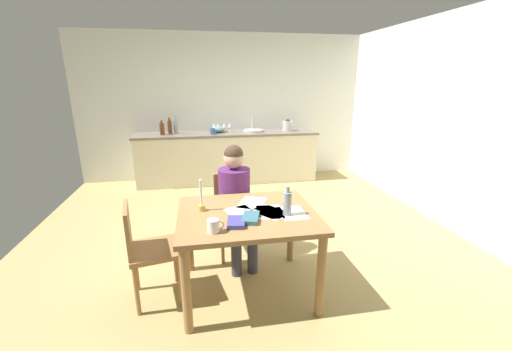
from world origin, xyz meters
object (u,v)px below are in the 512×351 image
Objects in this scene: stovetop_kettle at (288,125)px; wine_glass_near_sink at (230,125)px; wine_bottle_on_table at (287,203)px; chair_at_table at (233,210)px; candlestick at (201,202)px; wine_glass_back_left at (218,125)px; wine_glass_back_right at (214,126)px; chair_side_empty at (147,248)px; coffee_mug at (214,226)px; sink_unit at (254,130)px; bottle_oil at (162,129)px; bottle_wine_red at (176,126)px; bottle_vinegar at (170,127)px; mixing_bowl at (218,129)px; book_cookery at (251,218)px; book_magazine at (236,222)px; dining_table at (247,225)px; person_seated at (236,197)px; teacup_on_counter at (213,131)px; wine_glass_by_kettle at (224,125)px.

wine_glass_near_sink is at bearing 171.85° from stovetop_kettle.
chair_at_table is at bearing 113.52° from wine_bottle_on_table.
wine_glass_back_left is at bearing 83.80° from candlestick.
chair_side_empty is at bearing -102.49° from wine_glass_back_right.
chair_side_empty is 6.98× the size of coffee_mug.
chair_at_table is 2.65m from sink_unit.
bottle_oil is 1.19m from wine_glass_near_sink.
bottle_wine_red is at bearing -173.51° from wine_glass_back_left.
bottle_vinegar reaches higher than sink_unit.
bottle_oil is 1.00× the size of mixing_bowl.
book_magazine is at bearing -137.92° from book_cookery.
sink_unit is 0.45m from wine_glass_near_sink.
dining_table is at bearing -77.08° from bottle_wine_red.
dining_table is 4.63× the size of bottle_oil.
book_magazine is 0.63× the size of bottle_wine_red.
bottle_wine_red is at bearing 178.13° from stovetop_kettle.
bottle_wine_red is (-0.47, 3.61, 0.23)m from coffee_mug.
person_seated is 0.72m from book_cookery.
coffee_mug is 0.34m from book_cookery.
book_cookery is 1.40× the size of wine_glass_back_right.
wine_bottle_on_table is 3.52m from wine_glass_back_right.
teacup_on_counter is (0.70, 3.06, 0.47)m from chair_side_empty.
wine_glass_back_left reaches higher than chair_at_table.
wine_bottle_on_table is 1.11× the size of stovetop_kettle.
wine_glass_back_right is (0.03, 3.59, 0.24)m from book_magazine.
sink_unit is at bearing -2.05° from bottle_vinegar.
wine_glass_back_left is at bearing 173.20° from stovetop_kettle.
bottle_wine_red is at bearing 108.96° from book_magazine.
chair_side_empty is 2.81× the size of bottle_wine_red.
wine_glass_by_kettle reaches higher than mixing_bowl.
wine_glass_near_sink is at bearing 84.86° from chair_at_table.
stovetop_kettle reaches higher than teacup_on_counter.
dining_table is 0.84m from chair_side_empty.
bottle_vinegar is at bearing -174.41° from wine_glass_by_kettle.
chair_side_empty is at bearing -102.86° from teacup_on_counter.
dining_table is 7.39× the size of wine_glass_back_right.
wine_glass_back_left is at bearing 0.00° from wine_glass_back_right.
sink_unit is (0.64, 2.68, 0.24)m from person_seated.
person_seated is at bearing 73.27° from coffee_mug.
bottle_wine_red is at bearing 4.99° from bottle_vinegar.
wine_glass_back_right is 0.31m from teacup_on_counter.
candlestick is 3.20m from mixing_bowl.
candlestick is 1.76× the size of wine_glass_near_sink.
wine_glass_back_left is (0.03, 2.67, 0.53)m from chair_at_table.
coffee_mug is at bearing -97.52° from wine_glass_near_sink.
bottle_wine_red is (-0.73, 2.74, 0.35)m from person_seated.
bottle_vinegar reaches higher than book_cookery.
wine_glass_near_sink is (0.49, 3.69, 0.21)m from coffee_mug.
wine_bottle_on_table is (0.36, -0.82, 0.37)m from chair_at_table.
bottle_wine_red is 2.00m from stovetop_kettle.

